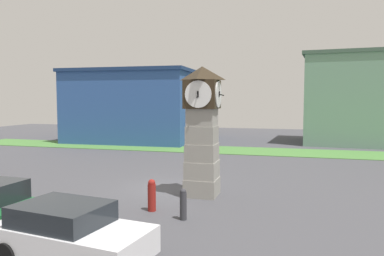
{
  "coord_description": "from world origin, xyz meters",
  "views": [
    {
      "loc": [
        5.46,
        -15.43,
        3.96
      ],
      "look_at": [
        0.73,
        1.72,
        2.59
      ],
      "focal_mm": 35.0,
      "sensor_mm": 36.0,
      "label": 1
    }
  ],
  "objects_px": {
    "clock_tower": "(202,130)",
    "car_by_building": "(69,233)",
    "bollard_near_tower": "(152,195)",
    "bollard_mid_row": "(183,204)"
  },
  "relations": [
    {
      "from": "clock_tower",
      "to": "car_by_building",
      "type": "bearing_deg",
      "value": -102.48
    },
    {
      "from": "clock_tower",
      "to": "bollard_near_tower",
      "type": "xyz_separation_m",
      "value": [
        -1.2,
        -2.57,
        -2.14
      ]
    },
    {
      "from": "bollard_near_tower",
      "to": "bollard_mid_row",
      "type": "relative_size",
      "value": 1.09
    },
    {
      "from": "clock_tower",
      "to": "bollard_mid_row",
      "type": "relative_size",
      "value": 5.05
    },
    {
      "from": "car_by_building",
      "to": "bollard_near_tower",
      "type": "bearing_deg",
      "value": 85.4
    },
    {
      "from": "bollard_near_tower",
      "to": "car_by_building",
      "type": "height_order",
      "value": "car_by_building"
    },
    {
      "from": "car_by_building",
      "to": "bollard_mid_row",
      "type": "bearing_deg",
      "value": 65.81
    },
    {
      "from": "bollard_mid_row",
      "to": "car_by_building",
      "type": "bearing_deg",
      "value": -114.19
    },
    {
      "from": "clock_tower",
      "to": "car_by_building",
      "type": "distance_m",
      "value": 7.48
    },
    {
      "from": "clock_tower",
      "to": "bollard_near_tower",
      "type": "distance_m",
      "value": 3.55
    }
  ]
}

